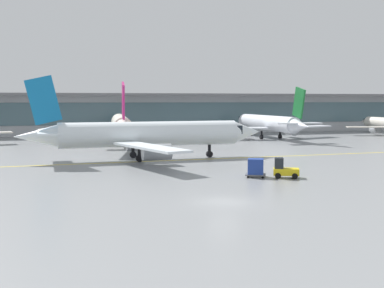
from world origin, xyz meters
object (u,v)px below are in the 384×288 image
gate_airplane_2 (121,125)px  baggage_tug (284,169)px  gate_airplane_3 (268,123)px  taxiing_regional_jet (147,135)px  cargo_dolly_lead (256,167)px

gate_airplane_2 → baggage_tug: 49.43m
gate_airplane_3 → taxiing_regional_jet: taxiing_regional_jet is taller
gate_airplane_3 → taxiing_regional_jet: 42.55m
baggage_tug → cargo_dolly_lead: 2.92m
gate_airplane_3 → baggage_tug: 52.35m
taxiing_regional_jet → baggage_tug: 22.12m
taxiing_regional_jet → cargo_dolly_lead: (8.41, -17.80, -2.30)m
gate_airplane_2 → taxiing_regional_jet: size_ratio=0.99×
gate_airplane_3 → cargo_dolly_lead: bearing=151.9°
gate_airplane_2 → baggage_tug: bearing=-162.2°
gate_airplane_2 → gate_airplane_3: bearing=-84.5°
taxiing_regional_jet → baggage_tug: bearing=-62.1°
taxiing_regional_jet → baggage_tug: (11.08, -18.98, -2.46)m
taxiing_regional_jet → gate_airplane_3: bearing=41.6°
gate_airplane_3 → baggage_tug: size_ratio=10.79×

